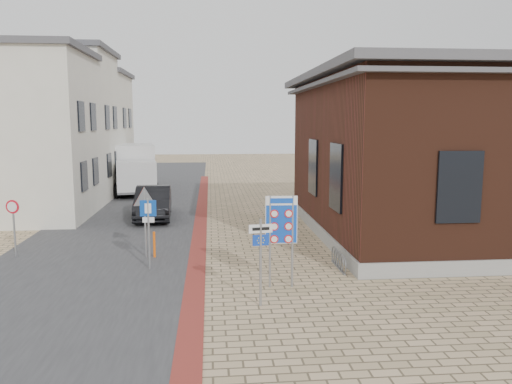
{
  "coord_description": "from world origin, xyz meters",
  "views": [
    {
      "loc": [
        -1.5,
        -13.34,
        4.78
      ],
      "look_at": [
        0.16,
        4.7,
        2.2
      ],
      "focal_mm": 35.0,
      "sensor_mm": 36.0,
      "label": 1
    }
  ],
  "objects": [
    {
      "name": "parking_sign",
      "position": [
        -3.5,
        2.6,
        1.59
      ],
      "size": [
        0.52,
        0.07,
        2.35
      ],
      "rotation": [
        0.0,
        0.0,
        -0.04
      ],
      "color": "gray",
      "rests_on": "ground"
    },
    {
      "name": "ground",
      "position": [
        0.0,
        0.0,
        0.0
      ],
      "size": [
        120.0,
        120.0,
        0.0
      ],
      "primitive_type": "plane",
      "color": "tan",
      "rests_on": "ground"
    },
    {
      "name": "border_sign",
      "position": [
        0.5,
        0.5,
        1.92
      ],
      "size": [
        0.92,
        0.09,
        2.68
      ],
      "rotation": [
        0.0,
        0.0,
        -0.04
      ],
      "color": "gray",
      "rests_on": "ground"
    },
    {
      "name": "brick_building",
      "position": [
        8.99,
        7.0,
        3.49
      ],
      "size": [
        13.0,
        13.0,
        6.8
      ],
      "color": "gray",
      "rests_on": "ground"
    },
    {
      "name": "bike_rack",
      "position": [
        2.65,
        2.2,
        0.26
      ],
      "size": [
        0.08,
        1.8,
        0.6
      ],
      "color": "slate",
      "rests_on": "ground"
    },
    {
      "name": "townhouse_far",
      "position": [
        -10.99,
        24.0,
        4.17
      ],
      "size": [
        7.4,
        6.4,
        8.3
      ],
      "color": "silver",
      "rests_on": "ground"
    },
    {
      "name": "speed_sign",
      "position": [
        -8.39,
        4.5,
        1.36
      ],
      "size": [
        0.48,
        0.13,
        2.06
      ],
      "rotation": [
        0.0,
        0.0,
        -0.22
      ],
      "color": "gray",
      "rests_on": "ground"
    },
    {
      "name": "townhouse_mid",
      "position": [
        -10.99,
        18.0,
        4.57
      ],
      "size": [
        7.4,
        6.4,
        9.1
      ],
      "color": "silver",
      "rests_on": "ground"
    },
    {
      "name": "bollard",
      "position": [
        -3.5,
        4.01,
        0.47
      ],
      "size": [
        0.1,
        0.1,
        0.94
      ],
      "primitive_type": "cylinder",
      "rotation": [
        0.0,
        0.0,
        0.25
      ],
      "color": "#FF610D",
      "rests_on": "ground"
    },
    {
      "name": "road_strip",
      "position": [
        -5.5,
        15.0,
        0.01
      ],
      "size": [
        7.0,
        60.0,
        0.02
      ],
      "primitive_type": "cube",
      "color": "#38383A",
      "rests_on": "ground"
    },
    {
      "name": "yield_sign",
      "position": [
        -3.8,
        4.08,
        1.89
      ],
      "size": [
        0.87,
        0.27,
        2.47
      ],
      "rotation": [
        0.0,
        0.0,
        0.24
      ],
      "color": "gray",
      "rests_on": "ground"
    },
    {
      "name": "sedan",
      "position": [
        -4.33,
        11.34,
        0.79
      ],
      "size": [
        1.94,
        4.87,
        1.58
      ],
      "primitive_type": "imported",
      "rotation": [
        0.0,
        0.0,
        0.06
      ],
      "color": "black",
      "rests_on": "ground"
    },
    {
      "name": "essen_sign",
      "position": [
        -0.24,
        -0.93,
        1.52
      ],
      "size": [
        0.62,
        0.14,
        2.31
      ],
      "rotation": [
        0.0,
        0.0,
        0.16
      ],
      "color": "gray",
      "rests_on": "ground"
    },
    {
      "name": "townhouse_near",
      "position": [
        -10.99,
        12.0,
        4.17
      ],
      "size": [
        7.4,
        6.4,
        8.3
      ],
      "color": "silver",
      "rests_on": "ground"
    },
    {
      "name": "curb_strip",
      "position": [
        -2.0,
        10.0,
        0.01
      ],
      "size": [
        0.6,
        40.0,
        0.02
      ],
      "primitive_type": "cube",
      "color": "maroon",
      "rests_on": "ground"
    },
    {
      "name": "box_truck",
      "position": [
        -6.49,
        20.33,
        1.67
      ],
      "size": [
        3.45,
        6.49,
        3.23
      ],
      "rotation": [
        0.0,
        0.0,
        0.17
      ],
      "color": "slate",
      "rests_on": "ground"
    }
  ]
}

